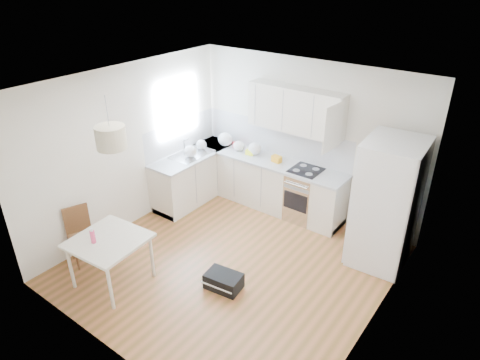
# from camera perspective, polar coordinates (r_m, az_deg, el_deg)

# --- Properties ---
(floor) EXTENTS (4.20, 4.20, 0.00)m
(floor) POSITION_cam_1_polar(r_m,az_deg,el_deg) (6.56, -1.08, -11.11)
(floor) COLOR brown
(floor) RESTS_ON ground
(ceiling) EXTENTS (4.20, 4.20, 0.00)m
(ceiling) POSITION_cam_1_polar(r_m,az_deg,el_deg) (5.32, -1.34, 12.32)
(ceiling) COLOR white
(ceiling) RESTS_ON wall_back
(wall_back) EXTENTS (4.20, 0.00, 4.20)m
(wall_back) POSITION_cam_1_polar(r_m,az_deg,el_deg) (7.43, 8.79, 5.47)
(wall_back) COLOR silver
(wall_back) RESTS_ON floor
(wall_left) EXTENTS (0.00, 4.20, 4.20)m
(wall_left) POSITION_cam_1_polar(r_m,az_deg,el_deg) (7.18, -14.62, 4.07)
(wall_left) COLOR silver
(wall_left) RESTS_ON floor
(wall_right) EXTENTS (0.00, 4.20, 4.20)m
(wall_right) POSITION_cam_1_polar(r_m,az_deg,el_deg) (5.00, 18.40, -7.35)
(wall_right) COLOR silver
(wall_right) RESTS_ON floor
(window_glassblock) EXTENTS (0.02, 1.00, 1.00)m
(window_glassblock) POSITION_cam_1_polar(r_m,az_deg,el_deg) (7.75, -8.37, 9.55)
(window_glassblock) COLOR #BFE0F9
(window_glassblock) RESTS_ON wall_left
(cabinets_back) EXTENTS (3.00, 0.60, 0.88)m
(cabinets_back) POSITION_cam_1_polar(r_m,az_deg,el_deg) (7.85, 3.43, -0.34)
(cabinets_back) COLOR silver
(cabinets_back) RESTS_ON floor
(cabinets_left) EXTENTS (0.60, 1.80, 0.88)m
(cabinets_left) POSITION_cam_1_polar(r_m,az_deg,el_deg) (8.09, -6.04, 0.43)
(cabinets_left) COLOR silver
(cabinets_left) RESTS_ON floor
(counter_back) EXTENTS (3.02, 0.64, 0.04)m
(counter_back) POSITION_cam_1_polar(r_m,az_deg,el_deg) (7.65, 3.53, 2.72)
(counter_back) COLOR #A8ABAD
(counter_back) RESTS_ON cabinets_back
(counter_left) EXTENTS (0.64, 1.82, 0.04)m
(counter_left) POSITION_cam_1_polar(r_m,az_deg,el_deg) (7.89, -6.20, 3.41)
(counter_left) COLOR #A8ABAD
(counter_left) RESTS_ON cabinets_left
(backsplash_back) EXTENTS (3.00, 0.01, 0.58)m
(backsplash_back) POSITION_cam_1_polar(r_m,az_deg,el_deg) (7.75, 4.80, 5.52)
(backsplash_back) COLOR silver
(backsplash_back) RESTS_ON wall_back
(backsplash_left) EXTENTS (0.01, 1.80, 0.58)m
(backsplash_left) POSITION_cam_1_polar(r_m,az_deg,el_deg) (7.96, -7.89, 5.95)
(backsplash_left) COLOR silver
(backsplash_left) RESTS_ON wall_left
(upper_cabinets) EXTENTS (1.70, 0.32, 0.75)m
(upper_cabinets) POSITION_cam_1_polar(r_m,az_deg,el_deg) (7.19, 7.41, 9.26)
(upper_cabinets) COLOR silver
(upper_cabinets) RESTS_ON wall_back
(range_oven) EXTENTS (0.50, 0.61, 0.88)m
(range_oven) POSITION_cam_1_polar(r_m,az_deg,el_deg) (7.50, 8.54, -2.03)
(range_oven) COLOR silver
(range_oven) RESTS_ON floor
(sink) EXTENTS (0.50, 0.80, 0.16)m
(sink) POSITION_cam_1_polar(r_m,az_deg,el_deg) (7.85, -6.45, 3.39)
(sink) COLOR silver
(sink) RESTS_ON counter_left
(refrigerator) EXTENTS (0.97, 1.02, 1.92)m
(refrigerator) POSITION_cam_1_polar(r_m,az_deg,el_deg) (6.51, 19.10, -2.96)
(refrigerator) COLOR white
(refrigerator) RESTS_ON floor
(dining_table) EXTENTS (0.98, 0.98, 0.72)m
(dining_table) POSITION_cam_1_polar(r_m,az_deg,el_deg) (6.12, -17.08, -8.16)
(dining_table) COLOR beige
(dining_table) RESTS_ON floor
(dining_chair) EXTENTS (0.47, 0.47, 0.87)m
(dining_chair) POSITION_cam_1_polar(r_m,az_deg,el_deg) (6.77, -20.28, -7.12)
(dining_chair) COLOR #492516
(dining_chair) RESTS_ON floor
(drink_bottle) EXTENTS (0.08, 0.08, 0.22)m
(drink_bottle) POSITION_cam_1_polar(r_m,az_deg,el_deg) (6.01, -19.06, -7.02)
(drink_bottle) COLOR #F44376
(drink_bottle) RESTS_ON dining_table
(gym_bag) EXTENTS (0.53, 0.38, 0.23)m
(gym_bag) POSITION_cam_1_polar(r_m,az_deg,el_deg) (6.09, -2.20, -13.30)
(gym_bag) COLOR black
(gym_bag) RESTS_ON floor
(pendant_lamp) EXTENTS (0.39, 0.39, 0.28)m
(pendant_lamp) POSITION_cam_1_polar(r_m,az_deg,el_deg) (5.37, -16.85, 5.45)
(pendant_lamp) COLOR #BFB392
(pendant_lamp) RESTS_ON ceiling
(grocery_bag_a) EXTENTS (0.29, 0.24, 0.26)m
(grocery_bag_a) POSITION_cam_1_polar(r_m,az_deg,el_deg) (8.13, -1.98, 5.43)
(grocery_bag_a) COLOR white
(grocery_bag_a) RESTS_ON counter_back
(grocery_bag_b) EXTENTS (0.22, 0.19, 0.20)m
(grocery_bag_b) POSITION_cam_1_polar(r_m,az_deg,el_deg) (7.90, -0.17, 4.55)
(grocery_bag_b) COLOR white
(grocery_bag_b) RESTS_ON counter_back
(grocery_bag_c) EXTENTS (0.25, 0.21, 0.23)m
(grocery_bag_c) POSITION_cam_1_polar(r_m,az_deg,el_deg) (7.75, 1.97, 4.19)
(grocery_bag_c) COLOR white
(grocery_bag_c) RESTS_ON counter_back
(grocery_bag_d) EXTENTS (0.21, 0.17, 0.19)m
(grocery_bag_d) POSITION_cam_1_polar(r_m,az_deg,el_deg) (8.01, -5.19, 4.73)
(grocery_bag_d) COLOR white
(grocery_bag_d) RESTS_ON counter_back
(grocery_bag_e) EXTENTS (0.24, 0.20, 0.22)m
(grocery_bag_e) POSITION_cam_1_polar(r_m,az_deg,el_deg) (7.70, -6.64, 3.80)
(grocery_bag_e) COLOR white
(grocery_bag_e) RESTS_ON counter_left
(snack_orange) EXTENTS (0.18, 0.13, 0.12)m
(snack_orange) POSITION_cam_1_polar(r_m,az_deg,el_deg) (7.50, 4.90, 2.81)
(snack_orange) COLOR orange
(snack_orange) RESTS_ON counter_back
(snack_yellow) EXTENTS (0.15, 0.10, 0.10)m
(snack_yellow) POSITION_cam_1_polar(r_m,az_deg,el_deg) (7.77, 1.31, 3.72)
(snack_yellow) COLOR #F9FF28
(snack_yellow) RESTS_ON counter_back
(snack_red) EXTENTS (0.17, 0.16, 0.10)m
(snack_red) POSITION_cam_1_polar(r_m,az_deg,el_deg) (8.08, -0.45, 4.70)
(snack_red) COLOR red
(snack_red) RESTS_ON counter_back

